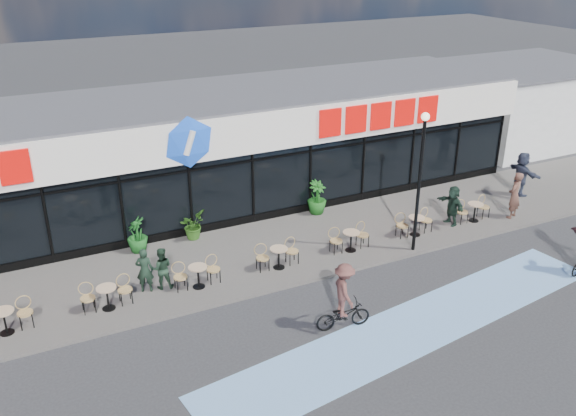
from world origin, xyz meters
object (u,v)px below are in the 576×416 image
at_px(potted_plant_right, 317,197).
at_px(cyclist_a, 344,301).
at_px(patron_left, 145,270).
at_px(pedestrian_a, 452,205).
at_px(lamp_post, 420,171).
at_px(potted_plant_left, 192,225).
at_px(potted_plant_mid, 137,235).
at_px(patron_right, 162,268).
at_px(pedestrian_b, 522,174).
at_px(pedestrian_c, 514,195).

bearing_deg(potted_plant_right, cyclist_a, -112.95).
height_order(patron_left, pedestrian_a, pedestrian_a).
distance_m(potted_plant_right, patron_left, 8.23).
height_order(lamp_post, potted_plant_right, lamp_post).
relative_size(potted_plant_left, patron_left, 0.70).
distance_m(lamp_post, pedestrian_a, 3.60).
xyz_separation_m(potted_plant_mid, potted_plant_right, (7.29, 0.11, 0.04)).
bearing_deg(patron_left, patron_right, -163.61).
bearing_deg(potted_plant_mid, lamp_post, -25.40).
bearing_deg(potted_plant_right, patron_right, -157.72).
relative_size(lamp_post, patron_left, 3.39).
bearing_deg(potted_plant_right, pedestrian_a, -37.36).
bearing_deg(patron_left, pedestrian_b, -157.02).
distance_m(lamp_post, pedestrian_b, 7.86).
bearing_deg(patron_left, lamp_post, -168.36).
bearing_deg(pedestrian_b, potted_plant_right, 80.87).
relative_size(potted_plant_right, cyclist_a, 0.66).
bearing_deg(patron_right, patron_left, 9.49).
bearing_deg(pedestrian_a, patron_left, -90.61).
bearing_deg(pedestrian_a, potted_plant_mid, -104.21).
bearing_deg(potted_plant_right, patron_left, -159.35).
height_order(potted_plant_mid, cyclist_a, cyclist_a).
height_order(patron_right, pedestrian_a, pedestrian_a).
distance_m(patron_right, cyclist_a, 5.95).
height_order(lamp_post, patron_left, lamp_post).
bearing_deg(patron_left, potted_plant_mid, -78.04).
relative_size(potted_plant_left, pedestrian_a, 0.66).
bearing_deg(lamp_post, patron_right, 171.00).
relative_size(pedestrian_c, cyclist_a, 0.91).
bearing_deg(pedestrian_c, pedestrian_b, -164.51).
xyz_separation_m(lamp_post, pedestrian_a, (2.62, 1.11, -2.21)).
distance_m(patron_right, pedestrian_b, 16.06).
distance_m(potted_plant_left, patron_left, 3.86).
bearing_deg(pedestrian_c, lamp_post, -17.56).
height_order(patron_right, cyclist_a, cyclist_a).
bearing_deg(potted_plant_mid, patron_left, -98.40).
relative_size(potted_plant_mid, potted_plant_right, 0.94).
bearing_deg(lamp_post, pedestrian_c, 5.83).
relative_size(lamp_post, potted_plant_left, 4.82).
xyz_separation_m(potted_plant_mid, patron_left, (-0.41, -2.79, 0.10)).
distance_m(pedestrian_b, cyclist_a, 12.97).
distance_m(potted_plant_mid, cyclist_a, 8.29).
relative_size(pedestrian_a, pedestrian_b, 0.82).
bearing_deg(pedestrian_b, patron_right, 97.32).
bearing_deg(potted_plant_mid, pedestrian_c, -14.65).
distance_m(lamp_post, cyclist_a, 5.92).
relative_size(patron_right, pedestrian_a, 0.89).
height_order(pedestrian_a, pedestrian_b, pedestrian_b).
distance_m(pedestrian_c, cyclist_a, 10.46).
height_order(potted_plant_left, cyclist_a, cyclist_a).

